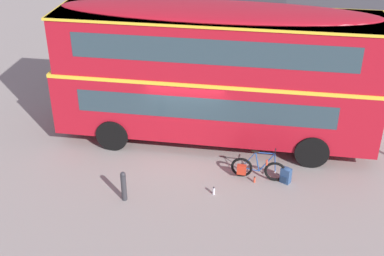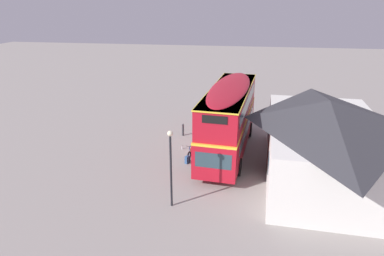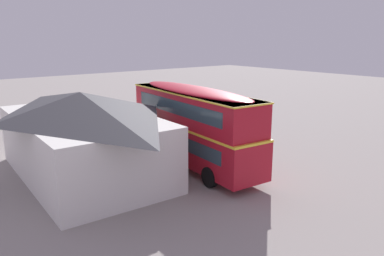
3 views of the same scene
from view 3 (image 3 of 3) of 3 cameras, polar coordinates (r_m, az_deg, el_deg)
ground_plane at (r=22.78m, az=2.70°, el=-5.98°), size 120.00×120.00×0.00m
double_decker_bus at (r=22.37m, az=0.18°, el=0.74°), size 10.88×3.49×4.79m
touring_bicycle at (r=25.44m, az=2.33°, el=-2.97°), size 1.71×0.49×1.04m
backpack_on_ground at (r=26.20m, az=1.25°, el=-2.67°), size 0.37×0.35×0.55m
water_bottle_clear_plastic at (r=25.20m, az=5.81°, el=-3.79°), size 0.08×0.08×0.26m
water_bottle_red_squeeze at (r=25.61m, az=2.74°, el=-3.50°), size 0.07×0.07×0.21m
pub_building at (r=21.76m, az=-16.19°, el=-0.81°), size 12.02×7.26×4.74m
street_lamp at (r=29.55m, az=-5.11°, el=3.78°), size 0.28×0.28×4.16m
kerb_bollard at (r=23.71m, az=11.01°, el=-4.15°), size 0.16×0.16×0.97m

